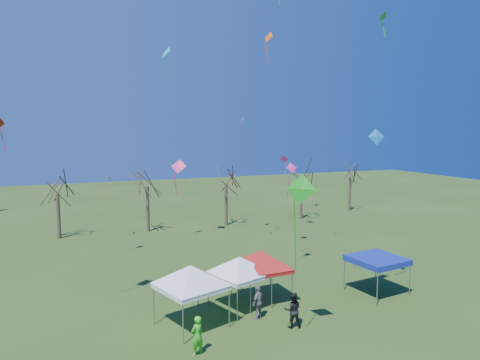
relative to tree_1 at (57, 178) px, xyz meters
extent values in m
plane|color=#2A4817|center=(10.77, -24.65, -5.79)|extent=(140.00, 140.00, 0.00)
cylinder|color=#3D2D21|center=(0.00, 0.00, -3.65)|extent=(0.32, 0.32, 4.28)
cylinder|color=#3D2D21|center=(8.40, -0.27, -3.47)|extent=(0.32, 0.32, 4.64)
cylinder|color=#3D2D21|center=(16.80, -0.60, -3.55)|extent=(0.32, 0.32, 4.49)
cylinder|color=#3D2D21|center=(26.12, -0.65, -3.56)|extent=(0.32, 0.32, 4.47)
cylinder|color=#3D2D21|center=(34.49, 1.42, -3.68)|extent=(0.32, 0.32, 4.23)
cylinder|color=gray|center=(5.76, -24.41, -4.78)|extent=(0.06, 0.06, 2.03)
cylinder|color=gray|center=(4.87, -21.71, -4.78)|extent=(0.06, 0.06, 2.03)
cylinder|color=gray|center=(8.46, -23.52, -4.78)|extent=(0.06, 0.06, 2.03)
cylinder|color=gray|center=(7.57, -20.82, -4.78)|extent=(0.06, 0.06, 2.03)
cube|color=white|center=(6.67, -22.62, -3.64)|extent=(3.84, 3.84, 0.24)
pyramid|color=white|center=(6.67, -22.62, -2.50)|extent=(4.09, 4.09, 1.02)
cylinder|color=gray|center=(9.11, -23.04, -4.86)|extent=(0.06, 0.06, 1.87)
cylinder|color=gray|center=(8.26, -20.56, -4.86)|extent=(0.06, 0.06, 1.87)
cylinder|color=gray|center=(11.59, -22.20, -4.86)|extent=(0.06, 0.06, 1.87)
cylinder|color=gray|center=(10.74, -19.71, -4.86)|extent=(0.06, 0.06, 1.87)
cube|color=white|center=(9.92, -21.38, -3.81)|extent=(3.56, 3.56, 0.22)
pyramid|color=white|center=(9.92, -21.38, -2.76)|extent=(3.76, 3.76, 0.94)
cylinder|color=gray|center=(10.15, -22.42, -4.82)|extent=(0.06, 0.06, 1.94)
cylinder|color=gray|center=(10.06, -19.71, -4.82)|extent=(0.06, 0.06, 1.94)
cylinder|color=gray|center=(12.87, -22.33, -4.82)|extent=(0.06, 0.06, 1.94)
cylinder|color=gray|center=(12.78, -19.61, -4.82)|extent=(0.06, 0.06, 1.94)
cube|color=#AD1610|center=(11.46, -21.02, -3.73)|extent=(3.01, 3.01, 0.23)
pyramid|color=#AD1610|center=(11.46, -21.02, -2.65)|extent=(4.11, 4.11, 0.97)
cylinder|color=gray|center=(17.51, -24.19, -4.80)|extent=(0.06, 0.06, 1.99)
cylinder|color=gray|center=(17.18, -21.42, -4.80)|extent=(0.06, 0.06, 1.99)
cylinder|color=gray|center=(20.27, -23.87, -4.80)|extent=(0.06, 0.06, 1.99)
cylinder|color=gray|center=(19.95, -21.10, -4.80)|extent=(0.06, 0.06, 1.99)
cube|color=#0E2094|center=(18.73, -22.64, -3.68)|extent=(3.31, 3.31, 0.24)
cube|color=#0E2094|center=(18.73, -22.64, -3.50)|extent=(3.31, 3.31, 0.12)
imported|color=black|center=(11.54, -24.77, -4.85)|extent=(1.09, 0.96, 1.87)
imported|color=#3FD221|center=(6.12, -25.54, -4.87)|extent=(0.79, 0.67, 1.84)
imported|color=slate|center=(10.31, -23.14, -4.86)|extent=(1.16, 0.99, 1.86)
cone|color=#FE5A0D|center=(14.76, -14.98, 11.17)|extent=(0.65, 0.93, 0.78)
cube|color=#FE5A0D|center=(14.71, -14.83, 10.17)|extent=(0.36, 0.14, 1.58)
cone|color=orange|center=(4.48, -2.59, 0.21)|extent=(0.73, 1.19, 1.04)
cube|color=orange|center=(4.44, -2.99, -1.11)|extent=(0.82, 0.13, 2.09)
cone|color=#F5367C|center=(6.65, -20.45, 2.51)|extent=(1.04, 0.94, 0.78)
cube|color=#F5367C|center=(6.47, -20.33, 1.60)|extent=(0.28, 0.42, 1.39)
cone|color=#D9308A|center=(15.96, -16.52, 1.81)|extent=(0.86, 0.53, 0.75)
cube|color=#D9308A|center=(15.73, -16.50, 0.63)|extent=(0.07, 0.50, 1.96)
cone|color=#5A1AB9|center=(16.37, -6.16, 5.47)|extent=(0.52, 0.75, 0.61)
cube|color=#5A1AB9|center=(16.40, -5.93, 4.60)|extent=(0.51, 0.09, 1.40)
cone|color=green|center=(17.64, -23.62, 10.80)|extent=(0.74, 0.62, 0.54)
cube|color=green|center=(17.76, -23.58, 10.16)|extent=(0.15, 0.30, 0.97)
cone|color=#0CB5A0|center=(8.90, -7.77, 10.92)|extent=(1.07, 1.39, 1.07)
cube|color=#0CB5A0|center=(8.81, -7.43, 9.70)|extent=(0.73, 0.22, 1.84)
cone|color=#EE3475|center=(23.60, -1.02, 1.31)|extent=(1.05, 1.08, 0.91)
cube|color=#EE3475|center=(23.73, -1.16, -0.13)|extent=(0.35, 0.32, 2.38)
cone|color=blue|center=(17.17, -24.05, 4.13)|extent=(1.03, 0.63, 0.95)
cube|color=blue|center=(16.88, -23.96, 3.04)|extent=(0.23, 0.62, 1.70)
cone|color=#EA3485|center=(16.64, -2.30, 0.21)|extent=(0.33, 0.83, 0.80)
cube|color=#EA3485|center=(16.58, -2.72, -1.11)|extent=(0.88, 0.16, 2.25)
cone|color=#17951A|center=(10.79, -26.68, 1.80)|extent=(1.31, 1.28, 1.39)
cube|color=#17951A|center=(10.61, -26.51, -0.34)|extent=(0.40, 0.42, 3.57)
cube|color=red|center=(-3.99, -2.46, 3.73)|extent=(0.43, 0.51, 2.07)
camera|label=1|loc=(0.92, -43.52, 4.46)|focal=32.00mm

